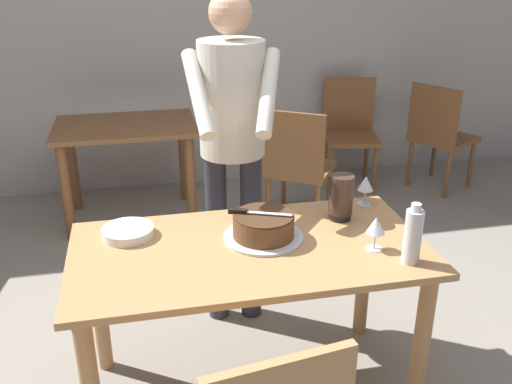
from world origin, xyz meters
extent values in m
cube|color=#BCB7AD|center=(0.00, 2.69, 1.35)|extent=(10.00, 0.12, 2.70)
cube|color=tan|center=(0.00, 0.00, 0.73)|extent=(1.47, 0.76, 0.03)
cylinder|color=tan|center=(0.66, -0.31, 0.36)|extent=(0.07, 0.07, 0.72)
cylinder|color=tan|center=(-0.66, 0.31, 0.36)|extent=(0.07, 0.07, 0.72)
cylinder|color=tan|center=(0.66, 0.31, 0.36)|extent=(0.07, 0.07, 0.72)
cylinder|color=silver|center=(0.07, 0.06, 0.76)|extent=(0.34, 0.34, 0.01)
cylinder|color=brown|center=(0.07, 0.06, 0.81)|extent=(0.26, 0.26, 0.09)
cylinder|color=#432A18|center=(0.07, 0.06, 0.86)|extent=(0.25, 0.25, 0.01)
cube|color=silver|center=(0.09, 0.06, 0.87)|extent=(0.19, 0.09, 0.00)
cube|color=black|center=(-0.03, 0.10, 0.87)|extent=(0.08, 0.05, 0.02)
cylinder|color=white|center=(-0.49, 0.20, 0.76)|extent=(0.22, 0.22, 0.01)
cylinder|color=white|center=(-0.49, 0.20, 0.77)|extent=(0.22, 0.22, 0.01)
cylinder|color=white|center=(-0.49, 0.20, 0.78)|extent=(0.22, 0.22, 0.01)
cylinder|color=white|center=(-0.49, 0.20, 0.79)|extent=(0.22, 0.22, 0.01)
cylinder|color=silver|center=(0.49, -0.13, 0.75)|extent=(0.07, 0.07, 0.00)
cylinder|color=silver|center=(0.49, -0.13, 0.79)|extent=(0.01, 0.01, 0.07)
cone|color=silver|center=(0.49, -0.13, 0.86)|extent=(0.08, 0.08, 0.07)
cylinder|color=silver|center=(0.63, 0.30, 0.75)|extent=(0.07, 0.07, 0.00)
cylinder|color=silver|center=(0.63, 0.30, 0.79)|extent=(0.01, 0.01, 0.07)
cone|color=silver|center=(0.63, 0.30, 0.86)|extent=(0.08, 0.08, 0.07)
cylinder|color=silver|center=(0.59, -0.25, 0.86)|extent=(0.07, 0.07, 0.22)
cylinder|color=silver|center=(0.59, -0.25, 0.98)|extent=(0.04, 0.04, 0.03)
cylinder|color=black|center=(0.45, 0.17, 0.77)|extent=(0.10, 0.10, 0.03)
cylinder|color=#3F2D23|center=(0.45, 0.17, 0.87)|extent=(0.11, 0.11, 0.18)
cylinder|color=#2D2D38|center=(0.13, 0.59, 0.47)|extent=(0.11, 0.11, 0.95)
cylinder|color=#2D2D38|center=(-0.05, 0.61, 0.47)|extent=(0.11, 0.11, 0.95)
cylinder|color=beige|center=(0.04, 0.60, 1.23)|extent=(0.32, 0.32, 0.55)
sphere|color=tan|center=(0.04, 0.60, 1.62)|extent=(0.20, 0.20, 0.20)
cylinder|color=beige|center=(0.17, 0.40, 1.30)|extent=(0.20, 0.41, 0.34)
cylinder|color=beige|center=(-0.14, 0.44, 1.30)|extent=(0.10, 0.42, 0.34)
cube|color=brown|center=(-0.50, 1.99, 0.72)|extent=(1.00, 0.70, 0.03)
cylinder|color=brown|center=(-0.93, 1.71, 0.35)|extent=(0.07, 0.07, 0.71)
cylinder|color=brown|center=(-0.08, 1.71, 0.35)|extent=(0.07, 0.07, 0.71)
cylinder|color=brown|center=(-0.93, 2.26, 0.35)|extent=(0.07, 0.07, 0.71)
cylinder|color=brown|center=(-0.08, 2.26, 0.35)|extent=(0.07, 0.07, 0.71)
cube|color=brown|center=(1.34, 2.26, 0.43)|extent=(0.52, 0.52, 0.04)
cylinder|color=brown|center=(1.48, 2.05, 0.21)|extent=(0.04, 0.04, 0.41)
cylinder|color=brown|center=(1.12, 2.12, 0.21)|extent=(0.04, 0.04, 0.41)
cylinder|color=brown|center=(1.55, 2.40, 0.21)|extent=(0.04, 0.04, 0.41)
cylinder|color=brown|center=(1.19, 2.47, 0.21)|extent=(0.04, 0.04, 0.41)
cube|color=brown|center=(1.38, 2.46, 0.68)|extent=(0.44, 0.12, 0.45)
cube|color=brown|center=(2.09, 2.08, 0.43)|extent=(0.60, 0.60, 0.04)
cylinder|color=brown|center=(2.17, 2.33, 0.21)|extent=(0.04, 0.04, 0.41)
cylinder|color=brown|center=(2.34, 2.01, 0.21)|extent=(0.04, 0.04, 0.41)
cylinder|color=brown|center=(1.85, 2.15, 0.21)|extent=(0.04, 0.04, 0.41)
cylinder|color=brown|center=(2.02, 1.83, 0.21)|extent=(0.04, 0.04, 0.41)
cube|color=brown|center=(1.91, 1.98, 0.68)|extent=(0.24, 0.40, 0.45)
cube|color=brown|center=(0.71, 1.64, 0.43)|extent=(0.61, 0.61, 0.04)
cylinder|color=brown|center=(0.66, 1.90, 0.21)|extent=(0.04, 0.04, 0.41)
cylinder|color=brown|center=(0.96, 1.70, 0.21)|extent=(0.04, 0.04, 0.41)
cylinder|color=brown|center=(0.46, 1.59, 0.21)|extent=(0.04, 0.04, 0.41)
cylinder|color=brown|center=(0.77, 1.39, 0.21)|extent=(0.04, 0.04, 0.41)
cube|color=brown|center=(0.60, 1.47, 0.68)|extent=(0.39, 0.26, 0.45)
camera|label=1|loc=(-0.41, -2.00, 1.86)|focal=39.40mm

